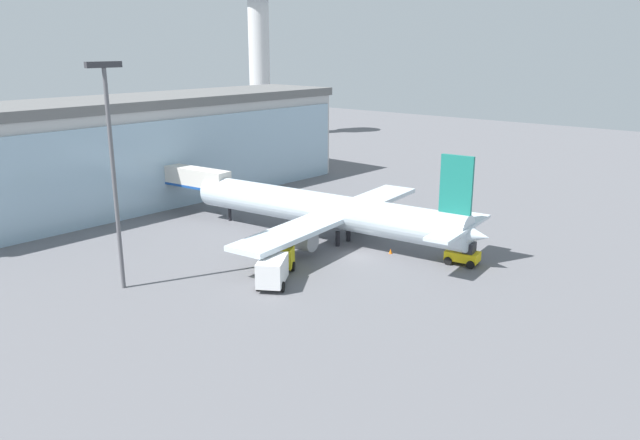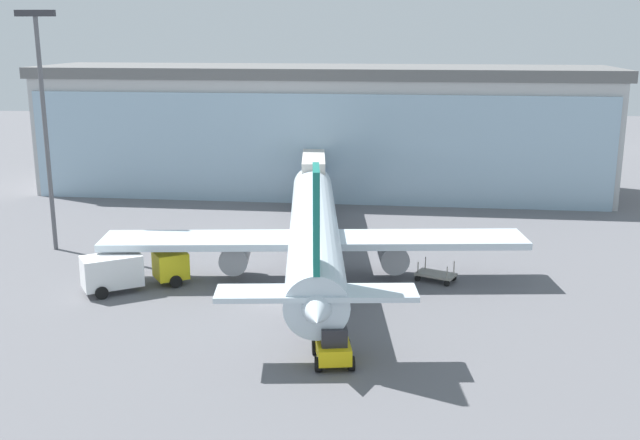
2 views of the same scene
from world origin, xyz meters
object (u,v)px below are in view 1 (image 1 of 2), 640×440
(catering_truck, at_px, (275,266))
(safety_cone_nose, at_px, (391,251))
(apron_light_mast, at_px, (112,160))
(baggage_cart, at_px, (378,220))
(airplane, at_px, (328,211))
(jet_bridge, at_px, (191,178))
(control_tower, at_px, (259,44))
(pushback_tug, at_px, (464,255))
(safety_cone_wingtip, at_px, (260,273))

(catering_truck, relative_size, safety_cone_nose, 13.40)
(apron_light_mast, xyz_separation_m, catering_truck, (9.66, -9.35, -10.02))
(baggage_cart, bearing_deg, airplane, 21.29)
(jet_bridge, height_order, baggage_cart, jet_bridge)
(control_tower, relative_size, pushback_tug, 10.35)
(baggage_cart, xyz_separation_m, pushback_tug, (-6.67, -14.55, 0.47))
(airplane, bearing_deg, control_tower, -45.84)
(safety_cone_wingtip, bearing_deg, baggage_cart, 3.90)
(jet_bridge, bearing_deg, apron_light_mast, 121.97)
(airplane, bearing_deg, safety_cone_wingtip, 94.02)
(jet_bridge, height_order, pushback_tug, jet_bridge)
(apron_light_mast, xyz_separation_m, baggage_cart, (31.31, -5.91, -10.98))
(apron_light_mast, distance_m, catering_truck, 16.77)
(control_tower, distance_m, airplane, 84.47)
(control_tower, bearing_deg, safety_cone_wingtip, -135.57)
(apron_light_mast, distance_m, airplane, 24.32)
(safety_cone_wingtip, bearing_deg, airplane, 9.39)
(jet_bridge, xyz_separation_m, baggage_cart, (10.81, -21.18, -4.00))
(jet_bridge, xyz_separation_m, pushback_tug, (4.13, -35.73, -3.53))
(jet_bridge, distance_m, apron_light_mast, 26.51)
(jet_bridge, relative_size, airplane, 0.31)
(catering_truck, height_order, pushback_tug, catering_truck)
(jet_bridge, height_order, airplane, airplane)
(jet_bridge, xyz_separation_m, safety_cone_wingtip, (-10.80, -22.66, -4.23))
(control_tower, height_order, apron_light_mast, control_tower)
(safety_cone_nose, bearing_deg, jet_bridge, 94.70)
(apron_light_mast, bearing_deg, safety_cone_wingtip, -37.25)
(baggage_cart, relative_size, safety_cone_wingtip, 5.84)
(safety_cone_nose, height_order, safety_cone_wingtip, same)
(catering_truck, relative_size, safety_cone_wingtip, 13.40)
(control_tower, xyz_separation_m, apron_light_mast, (-75.93, -57.55, -9.49))
(control_tower, relative_size, apron_light_mast, 1.83)
(apron_light_mast, bearing_deg, safety_cone_nose, -29.97)
(control_tower, bearing_deg, apron_light_mast, -142.84)
(airplane, height_order, baggage_cart, airplane)
(control_tower, height_order, pushback_tug, control_tower)
(control_tower, relative_size, safety_cone_nose, 64.69)
(pushback_tug, height_order, safety_cone_nose, pushback_tug)
(apron_light_mast, height_order, safety_cone_nose, apron_light_mast)
(control_tower, distance_m, apron_light_mast, 95.74)
(pushback_tug, bearing_deg, safety_cone_nose, 5.02)
(safety_cone_nose, bearing_deg, baggage_cart, 40.62)
(airplane, relative_size, baggage_cart, 11.49)
(airplane, bearing_deg, pushback_tug, -176.59)
(pushback_tug, distance_m, safety_cone_nose, 7.53)
(catering_truck, distance_m, pushback_tug, 18.65)
(catering_truck, xyz_separation_m, pushback_tug, (14.98, -11.10, -0.49))
(airplane, relative_size, catering_truck, 5.01)
(catering_truck, height_order, safety_cone_wingtip, catering_truck)
(control_tower, xyz_separation_m, airplane, (-53.63, -62.85, -17.61))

